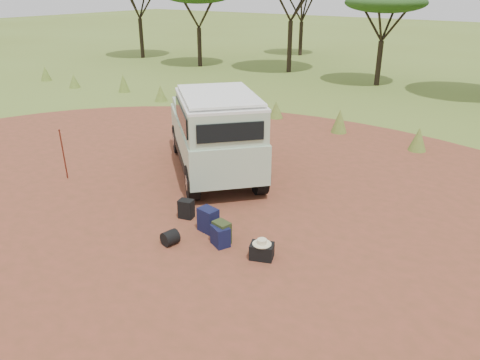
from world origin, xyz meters
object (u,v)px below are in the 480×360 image
Objects in this scene: backpack_navy at (208,220)px; duffel_navy at (220,236)px; safari_vehicle at (215,133)px; backpack_olive at (222,233)px; hard_case at (262,251)px; walking_staff at (64,155)px; backpack_black at (186,209)px.

backpack_navy reaches higher than duffel_navy.
duffel_navy is at bearing -20.40° from backpack_navy.
backpack_navy is 0.69m from duffel_navy.
backpack_olive is (2.62, -3.14, -0.96)m from safari_vehicle.
hard_case is at bearing 11.78° from backpack_olive.
duffel_navy is at bearing -58.52° from backpack_olive.
safari_vehicle is at bearing 134.09° from backpack_navy.
hard_case is at bearing -0.52° from backpack_navy.
walking_staff is at bearing -169.25° from backpack_olive.
backpack_navy reaches higher than backpack_olive.
backpack_navy is 0.62m from backpack_olive.
backpack_black is (1.22, -2.69, -0.98)m from safari_vehicle.
walking_staff is 3.62× the size of duffel_navy.
backpack_olive is (0.57, -0.24, -0.03)m from backpack_navy.
duffel_navy is at bearing 162.57° from hard_case.
duffel_navy is (1.44, -0.54, -0.01)m from backpack_black.
walking_staff reaches higher than duffel_navy.
hard_case is (2.44, -0.47, -0.07)m from backpack_black.
safari_vehicle is at bearing 142.67° from backpack_olive.
hard_case is (3.66, -3.16, -1.05)m from safari_vehicle.
backpack_black is at bearing -175.37° from duffel_navy.
walking_staff is 3.45× the size of hard_case.
walking_staff is (-3.05, -2.94, -0.42)m from safari_vehicle.
walking_staff is at bearing -93.89° from safari_vehicle.
walking_staff reaches higher than hard_case.
safari_vehicle is 11.10× the size of backpack_black.
safari_vehicle reaches higher than backpack_navy.
walking_staff is 5.13m from backpack_navy.
safari_vehicle is 3.11m from backpack_black.
backpack_navy is 1.63m from hard_case.
backpack_black is 1.48m from backpack_olive.
backpack_navy is at bearing 149.16° from hard_case.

